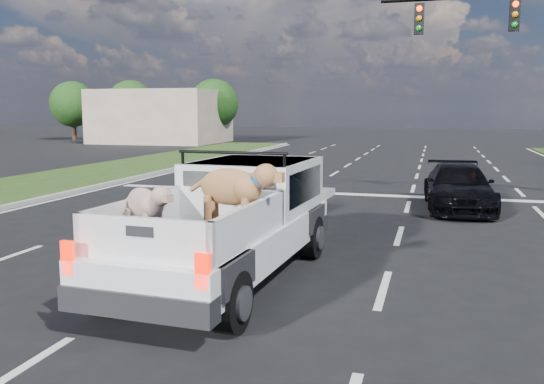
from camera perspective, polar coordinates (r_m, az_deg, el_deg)
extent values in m
plane|color=black|center=(9.50, 0.27, -8.76)|extent=(160.00, 160.00, 0.00)
cube|color=silver|center=(16.86, -11.53, -1.43)|extent=(0.12, 60.00, 0.01)
cube|color=silver|center=(15.58, -0.01, -2.04)|extent=(0.12, 60.00, 0.01)
cube|color=silver|center=(15.03, 12.95, -2.63)|extent=(0.12, 60.00, 0.01)
cube|color=silver|center=(18.75, -21.22, -0.86)|extent=(0.15, 60.00, 0.01)
cube|color=silver|center=(19.11, 8.34, -0.23)|extent=(17.00, 0.45, 0.01)
cube|color=#A6A199|center=(18.89, -21.84, -0.64)|extent=(0.15, 60.00, 0.14)
cube|color=black|center=(19.58, 22.91, 15.86)|extent=(0.30, 0.18, 0.95)
sphere|color=#F92D07|center=(19.52, 23.00, 16.77)|extent=(0.18, 0.18, 0.18)
cube|color=black|center=(19.47, 14.37, 16.28)|extent=(0.30, 0.18, 0.95)
sphere|color=#F92D07|center=(19.41, 14.39, 17.20)|extent=(0.18, 0.18, 0.18)
cube|color=#C8B198|center=(50.07, -10.89, 7.35)|extent=(10.00, 8.00, 4.40)
cylinder|color=#332114|center=(56.93, -19.03, 6.01)|extent=(0.44, 0.44, 2.16)
sphere|color=black|center=(56.91, -19.13, 8.24)|extent=(4.20, 4.20, 4.20)
cylinder|color=#332114|center=(53.74, -13.73, 6.12)|extent=(0.44, 0.44, 2.16)
sphere|color=black|center=(53.71, -13.81, 8.48)|extent=(4.20, 4.20, 4.20)
cylinder|color=#332114|center=(50.29, -5.73, 6.18)|extent=(0.44, 0.44, 2.16)
sphere|color=black|center=(50.26, -5.76, 8.71)|extent=(4.20, 4.20, 4.20)
cylinder|color=black|center=(8.13, -16.15, -9.08)|extent=(0.33, 0.81, 0.80)
cylinder|color=black|center=(7.28, -4.05, -10.81)|extent=(0.33, 0.81, 0.80)
cylinder|color=black|center=(11.42, -5.00, -3.83)|extent=(0.33, 0.81, 0.80)
cylinder|color=black|center=(10.83, 3.91, -4.48)|extent=(0.33, 0.81, 0.80)
cube|color=white|center=(9.31, -4.53, -4.72)|extent=(2.27, 5.65, 0.55)
cube|color=white|center=(10.38, -1.73, 0.69)|extent=(2.05, 2.50, 0.90)
cube|color=black|center=(9.28, -4.29, -0.02)|extent=(1.62, 0.11, 0.65)
cylinder|color=black|center=(9.35, -3.99, 3.92)|extent=(1.89, 0.15, 0.05)
cube|color=black|center=(8.17, -7.96, -4.87)|extent=(2.00, 2.76, 0.06)
cube|color=white|center=(8.54, -13.36, -2.36)|extent=(0.22, 2.67, 0.55)
cube|color=white|center=(7.75, -2.09, -3.20)|extent=(0.22, 2.67, 0.55)
cube|color=white|center=(7.00, -12.76, -4.64)|extent=(1.87, 0.18, 0.55)
cube|color=red|center=(7.38, -19.55, -6.17)|extent=(0.17, 0.07, 0.42)
cube|color=red|center=(6.45, -6.89, -7.79)|extent=(0.17, 0.07, 0.42)
cube|color=black|center=(7.08, -13.20, -10.68)|extent=(2.03, 0.41, 0.31)
imported|color=silver|center=(13.49, -4.46, -0.58)|extent=(2.92, 4.55, 1.44)
imported|color=black|center=(16.86, 17.99, 0.46)|extent=(2.03, 4.41, 1.25)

